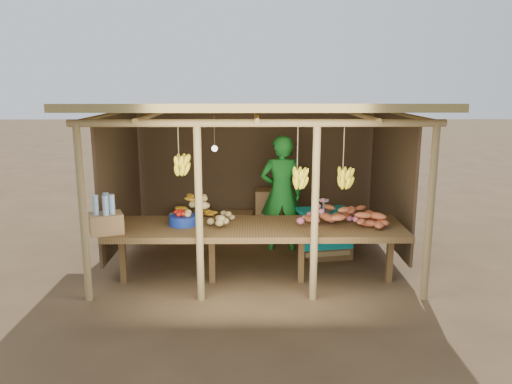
{
  "coord_description": "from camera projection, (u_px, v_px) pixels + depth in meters",
  "views": [
    {
      "loc": [
        -0.06,
        -7.32,
        2.66
      ],
      "look_at": [
        0.0,
        0.0,
        1.05
      ],
      "focal_mm": 35.0,
      "sensor_mm": 36.0,
      "label": 1
    }
  ],
  "objects": [
    {
      "name": "carton_stack",
      "position": [
        260.0,
        216.0,
        8.79
      ],
      "size": [
        1.07,
        0.41,
        0.81
      ],
      "color": "#9D7346",
      "rests_on": "ground"
    },
    {
      "name": "bottle_box",
      "position": [
        106.0,
        218.0,
        6.26
      ],
      "size": [
        0.49,
        0.45,
        0.51
      ],
      "color": "#9D7346",
      "rests_on": "counter"
    },
    {
      "name": "tarp_crate",
      "position": [
        325.0,
        232.0,
        7.77
      ],
      "size": [
        0.89,
        0.8,
        0.94
      ],
      "color": "brown",
      "rests_on": "ground"
    },
    {
      "name": "burlap_sacks",
      "position": [
        193.0,
        220.0,
        8.83
      ],
      "size": [
        0.9,
        0.47,
        0.63
      ],
      "color": "#4D3823",
      "rests_on": "ground"
    },
    {
      "name": "sweet_potato_heap",
      "position": [
        348.0,
        210.0,
        6.7
      ],
      "size": [
        1.28,
        1.05,
        0.36
      ],
      "primitive_type": null,
      "rotation": [
        0.0,
        0.0,
        0.41
      ],
      "color": "#B2542D",
      "rests_on": "counter"
    },
    {
      "name": "onion_heap",
      "position": [
        327.0,
        210.0,
        6.69
      ],
      "size": [
        1.0,
        0.72,
        0.36
      ],
      "primitive_type": null,
      "rotation": [
        0.0,
        0.0,
        0.2
      ],
      "color": "#B55870",
      "rests_on": "counter"
    },
    {
      "name": "banana_pile",
      "position": [
        191.0,
        205.0,
        7.01
      ],
      "size": [
        0.58,
        0.39,
        0.34
      ],
      "primitive_type": null,
      "rotation": [
        0.0,
        0.0,
        -0.14
      ],
      "color": "gold",
      "rests_on": "counter"
    },
    {
      "name": "tomato_basin",
      "position": [
        183.0,
        219.0,
        6.65
      ],
      "size": [
        0.37,
        0.37,
        0.2
      ],
      "rotation": [
        0.0,
        0.0,
        -0.1
      ],
      "color": "navy",
      "rests_on": "counter"
    },
    {
      "name": "stall_structure",
      "position": [
        256.0,
        135.0,
        7.27
      ],
      "size": [
        4.7,
        3.5,
        2.43
      ],
      "color": "#9A7F4F",
      "rests_on": "ground"
    },
    {
      "name": "potato_heap",
      "position": [
        203.0,
        212.0,
        6.6
      ],
      "size": [
        1.1,
        0.87,
        0.36
      ],
      "primitive_type": null,
      "rotation": [
        0.0,
        0.0,
        0.36
      ],
      "color": "tan",
      "rests_on": "counter"
    },
    {
      "name": "counter",
      "position": [
        257.0,
        230.0,
        6.64
      ],
      "size": [
        3.9,
        1.05,
        0.8
      ],
      "color": "brown",
      "rests_on": "ground"
    },
    {
      "name": "vendor",
      "position": [
        281.0,
        193.0,
        7.97
      ],
      "size": [
        0.68,
        0.45,
        1.86
      ],
      "primitive_type": "imported",
      "rotation": [
        0.0,
        0.0,
        3.14
      ],
      "color": "#1A7924",
      "rests_on": "ground"
    },
    {
      "name": "ground",
      "position": [
        256.0,
        258.0,
        7.72
      ],
      "size": [
        60.0,
        60.0,
        0.0
      ],
      "primitive_type": "plane",
      "color": "brown",
      "rests_on": "ground"
    }
  ]
}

